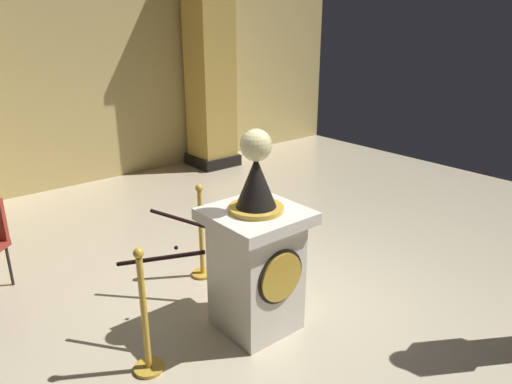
{
  "coord_description": "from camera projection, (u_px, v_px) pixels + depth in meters",
  "views": [
    {
      "loc": [
        -2.55,
        -2.92,
        2.59
      ],
      "look_at": [
        -0.23,
        -0.12,
        1.28
      ],
      "focal_mm": 33.18,
      "sensor_mm": 36.0,
      "label": 1
    }
  ],
  "objects": [
    {
      "name": "velvet_rope",
      "position": [
        176.0,
        239.0,
        4.18
      ],
      "size": [
        1.1,
        1.09,
        0.22
      ],
      "color": "black"
    },
    {
      "name": "back_wall",
      "position": [
        63.0,
        63.0,
        7.41
      ],
      "size": [
        11.56,
        0.16,
        3.97
      ],
      "primitive_type": "cube",
      "color": "tan",
      "rests_on": "ground_plane"
    },
    {
      "name": "column_right",
      "position": [
        210.0,
        63.0,
        8.5
      ],
      "size": [
        0.82,
        0.82,
        3.81
      ],
      "color": "black",
      "rests_on": "ground_plane"
    },
    {
      "name": "ground_plane",
      "position": [
        267.0,
        309.0,
        4.53
      ],
      "size": [
        11.56,
        11.56,
        0.0
      ],
      "primitive_type": "plane",
      "color": "beige"
    },
    {
      "name": "pedestal_clock",
      "position": [
        256.0,
        255.0,
        4.06
      ],
      "size": [
        0.77,
        0.77,
        1.81
      ],
      "color": "silver",
      "rests_on": "ground_plane"
    },
    {
      "name": "stanchion_far",
      "position": [
        146.0,
        329.0,
        3.62
      ],
      "size": [
        0.24,
        0.24,
        1.07
      ],
      "color": "gold",
      "rests_on": "ground_plane"
    },
    {
      "name": "stanchion_near",
      "position": [
        202.0,
        245.0,
        5.02
      ],
      "size": [
        0.24,
        0.24,
        1.04
      ],
      "color": "gold",
      "rests_on": "ground_plane"
    }
  ]
}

